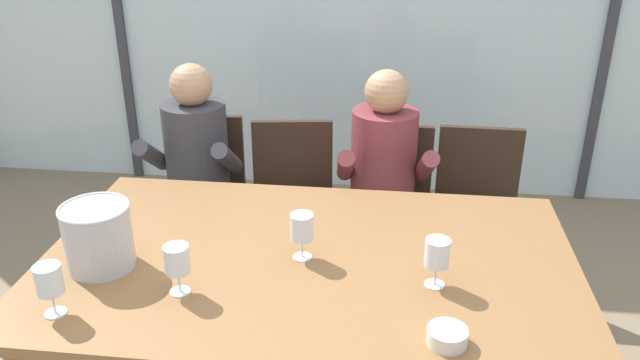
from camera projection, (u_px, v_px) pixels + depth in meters
ground at (334, 280)px, 3.52m from camera, size 14.00×14.00×0.00m
window_glass_panel at (355, 2)px, 4.12m from camera, size 7.13×0.03×2.60m
window_mullion_right at (614, 8)px, 3.92m from camera, size 0.06×0.06×2.60m
dining_table at (309, 274)px, 2.33m from camera, size 1.93×1.19×0.76m
chair_near_curtain at (203, 188)px, 3.38m from camera, size 0.47×0.47×0.89m
chair_left_of_center at (293, 195)px, 3.31m from camera, size 0.50×0.50×0.89m
chair_center at (388, 199)px, 3.26m from camera, size 0.46×0.46×0.89m
chair_right_of_center at (477, 203)px, 3.22m from camera, size 0.45×0.45×0.89m
person_charcoal_jacket at (193, 169)px, 3.18m from camera, size 0.46×0.61×1.21m
person_maroon_top at (384, 178)px, 3.08m from camera, size 0.49×0.63×1.21m
ice_bucket_primary at (98, 236)px, 2.20m from camera, size 0.24×0.24×0.24m
tasting_bowl at (447, 336)px, 1.86m from camera, size 0.12×0.12×0.05m
wine_glass_by_left_taster at (177, 262)px, 2.05m from camera, size 0.08×0.08×0.17m
wine_glass_near_bucket at (437, 254)px, 2.09m from camera, size 0.08×0.08×0.17m
wine_glass_center_pour at (302, 229)px, 2.25m from camera, size 0.08×0.08×0.17m
wine_glass_by_right_taster at (49, 282)px, 1.95m from camera, size 0.08×0.08×0.17m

